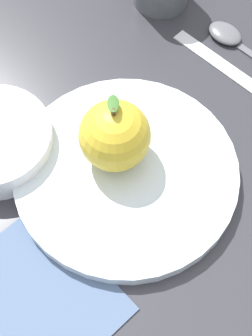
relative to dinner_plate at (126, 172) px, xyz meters
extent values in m
plane|color=#2D2D33|center=(0.02, -0.04, -0.01)|extent=(2.40, 2.40, 0.00)
cylinder|color=silver|center=(0.00, 0.00, 0.00)|extent=(0.25, 0.25, 0.02)
torus|color=silver|center=(0.00, 0.00, 0.00)|extent=(0.25, 0.25, 0.01)
sphere|color=gold|center=(0.02, 0.01, 0.05)|extent=(0.08, 0.08, 0.08)
cylinder|color=#4C3319|center=(0.02, 0.01, 0.09)|extent=(0.00, 0.00, 0.01)
ellipsoid|color=#386628|center=(0.03, 0.01, 0.09)|extent=(0.02, 0.01, 0.01)
cube|color=silver|center=(0.16, -0.13, -0.01)|extent=(0.11, 0.11, 0.00)
ellipsoid|color=#59595E|center=(0.20, -0.15, 0.00)|extent=(0.06, 0.06, 0.01)
cube|color=slate|center=(-0.13, 0.10, -0.01)|extent=(0.21, 0.20, 0.00)
camera|label=1|loc=(-0.27, 0.02, 0.51)|focal=54.54mm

